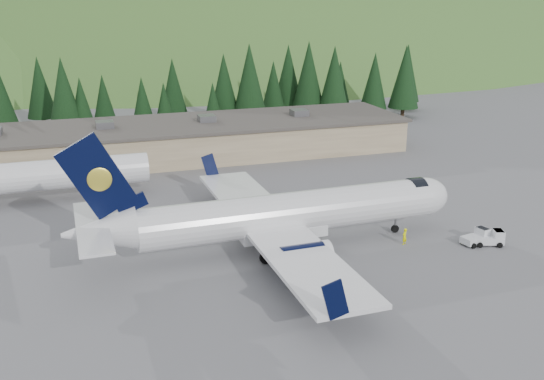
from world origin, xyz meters
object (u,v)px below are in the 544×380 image
Objects in this scene: second_airliner at (27,176)px; airliner at (280,216)px; baggage_tug_b at (491,238)px; terminal_building at (175,140)px; baggage_tug_a at (477,237)px; ramp_worker at (404,236)px.

airliner is at bearing -42.78° from second_airliner.
terminal_building is at bearing 137.76° from baggage_tug_b.
baggage_tug_b is (19.99, -5.56, -2.71)m from airliner.
airliner is 19.73m from baggage_tug_a.
baggage_tug_a is (42.73, -26.90, -2.65)m from second_airliner.
airliner reaches higher than baggage_tug_b.
terminal_building reaches higher than baggage_tug_a.
baggage_tug_b is at bearing -61.29° from terminal_building.
baggage_tug_a is at bearing -15.63° from airliner.
terminal_building is (-22.82, 42.90, 1.95)m from baggage_tug_a.
terminal_building is at bearing 94.64° from airliner.
baggage_tug_a is 1.27m from baggage_tug_b.
second_airliner reaches higher than ramp_worker.
terminal_building is (19.91, 16.00, -0.70)m from second_airliner.
terminal_building is 43.87m from ramp_worker.
baggage_tug_b is at bearing -16.75° from airliner.
ramp_worker is (-8.03, 2.72, 0.15)m from baggage_tug_b.
baggage_tug_b is (43.79, -27.59, -2.64)m from second_airliner.
airliner reaches higher than second_airliner.
baggage_tug_a is 1.82× the size of ramp_worker.
second_airliner is 25.55m from terminal_building.
second_airliner is at bearing 136.60° from baggage_tug_a.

